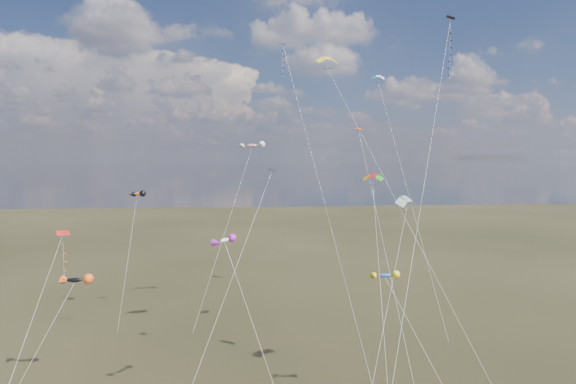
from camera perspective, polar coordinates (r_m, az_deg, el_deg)
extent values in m
cube|color=black|center=(62.86, 17.63, 17.99)|extent=(1.13, 1.16, 0.33)
cylinder|color=silver|center=(46.30, 14.64, -0.79)|extent=(15.50, 25.55, 38.42)
cube|color=#0F1647|center=(68.01, -0.58, 16.12)|extent=(1.05, 1.04, 0.34)
cylinder|color=silver|center=(57.13, 3.86, -0.38)|extent=(7.06, 20.03, 37.33)
cube|color=black|center=(55.99, -1.79, 2.44)|extent=(0.74, 0.80, 0.34)
cylinder|color=silver|center=(50.94, -6.43, -9.93)|extent=(9.10, 12.73, 21.50)
cube|color=red|center=(51.08, -23.74, -4.18)|extent=(1.46, 1.44, 0.35)
cylinder|color=silver|center=(48.64, -27.21, -14.35)|extent=(3.17, 10.28, 16.01)
cube|color=#BF4A15|center=(64.42, 7.85, 6.93)|extent=(1.01, 0.96, 0.38)
cylinder|color=silver|center=(57.61, 10.61, -5.88)|extent=(2.06, 16.14, 26.38)
cylinder|color=silver|center=(52.70, 13.02, -2.45)|extent=(12.79, 19.41, 34.34)
cylinder|color=silver|center=(74.00, 13.33, -0.14)|extent=(3.54, 20.79, 35.72)
cube|color=#332316|center=(68.68, 17.48, -15.72)|extent=(0.10, 0.10, 0.12)
cylinder|color=silver|center=(46.66, 10.75, -12.99)|extent=(7.92, 12.89, 18.78)
cylinder|color=silver|center=(46.66, 10.38, -11.58)|extent=(3.06, 17.86, 20.98)
ellipsoid|color=black|center=(57.84, -22.64, -9.01)|extent=(3.09, 1.24, 1.19)
cylinder|color=silver|center=(56.96, -25.64, -14.65)|extent=(4.43, 6.39, 10.29)
ellipsoid|color=orange|center=(78.04, -16.42, -0.20)|extent=(2.56, 2.14, 1.05)
cylinder|color=silver|center=(74.70, -17.38, -7.20)|extent=(1.13, 9.41, 17.58)
cube|color=#332316|center=(72.56, -18.45, -14.67)|extent=(0.10, 0.10, 0.12)
ellipsoid|color=white|center=(47.98, -7.04, -5.31)|extent=(2.12, 2.67, 0.80)
cylinder|color=silver|center=(46.27, -3.54, -15.38)|extent=(5.51, 7.42, 15.25)
ellipsoid|color=red|center=(78.34, -4.01, 5.18)|extent=(3.45, 1.64, 1.23)
cylinder|color=silver|center=(73.10, -7.06, -4.45)|extent=(8.27, 11.93, 24.72)
cube|color=#332316|center=(70.41, -10.55, -15.12)|extent=(0.10, 0.10, 0.12)
ellipsoid|color=blue|center=(49.24, 10.76, -9.09)|extent=(2.30, 1.00, 0.85)
cylinder|color=silver|center=(48.74, 14.92, -16.58)|extent=(5.28, 6.67, 11.90)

